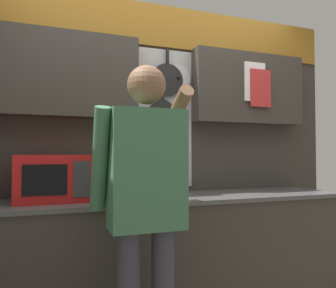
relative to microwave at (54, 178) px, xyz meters
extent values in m
cube|color=#38332D|center=(0.85, -0.04, -0.61)|extent=(2.54, 0.56, 0.86)
cube|color=#4C4C4C|center=(0.85, -0.04, -0.17)|extent=(2.57, 0.59, 0.03)
cube|color=#38332D|center=(0.85, 0.26, 0.17)|extent=(3.14, 0.04, 2.42)
cube|color=#99661E|center=(0.85, 0.23, 1.21)|extent=(3.10, 0.02, 0.35)
cube|color=#38332D|center=(0.09, 0.16, 0.73)|extent=(1.01, 0.16, 0.61)
cube|color=#38332D|center=(1.61, 0.16, 0.73)|extent=(1.04, 0.16, 0.61)
cube|color=#B2B2B2|center=(0.84, 0.23, 0.45)|extent=(0.49, 0.01, 1.12)
cylinder|color=black|center=(0.87, 0.20, 0.76)|extent=(0.27, 0.02, 0.27)
cube|color=black|center=(0.87, 0.20, 0.96)|extent=(0.02, 0.02, 0.13)
cylinder|color=black|center=(0.82, 0.20, 0.48)|extent=(0.23, 0.02, 0.23)
cube|color=black|center=(0.82, 0.20, 0.67)|extent=(0.02, 0.02, 0.16)
cylinder|color=#B7B7BC|center=(0.85, 0.20, 0.18)|extent=(0.29, 0.02, 0.29)
cube|color=black|center=(0.85, 0.20, 0.39)|extent=(0.02, 0.02, 0.13)
cylinder|color=#B7B7BC|center=(0.87, 0.20, -0.02)|extent=(0.23, 0.02, 0.23)
cube|color=black|center=(0.87, 0.20, 0.18)|extent=(0.02, 0.02, 0.17)
cylinder|color=silver|center=(0.96, 0.20, 0.79)|extent=(0.22, 0.01, 0.22)
sphere|color=black|center=(0.96, 0.18, 0.79)|extent=(0.03, 0.03, 0.03)
cylinder|color=silver|center=(0.68, 0.20, 0.16)|extent=(0.01, 0.01, 0.17)
ellipsoid|color=silver|center=(0.68, 0.20, 0.06)|extent=(0.04, 0.01, 0.03)
cylinder|color=silver|center=(0.76, 0.20, 0.14)|extent=(0.01, 0.01, 0.20)
ellipsoid|color=silver|center=(0.76, 0.20, 0.03)|extent=(0.04, 0.01, 0.03)
cylinder|color=silver|center=(0.84, 0.20, 0.14)|extent=(0.01, 0.01, 0.19)
ellipsoid|color=silver|center=(0.84, 0.20, 0.03)|extent=(0.05, 0.01, 0.05)
cylinder|color=red|center=(0.92, 0.20, 0.12)|extent=(0.01, 0.01, 0.24)
ellipsoid|color=red|center=(0.92, 0.20, -0.01)|extent=(0.04, 0.01, 0.04)
cylinder|color=silver|center=(1.00, 0.20, 0.13)|extent=(0.01, 0.01, 0.22)
ellipsoid|color=silver|center=(1.00, 0.20, 0.00)|extent=(0.05, 0.01, 0.04)
cube|color=white|center=(1.61, 0.07, 0.77)|extent=(0.20, 0.02, 0.33)
cube|color=red|center=(1.66, 0.05, 0.72)|extent=(0.20, 0.02, 0.32)
cube|color=red|center=(0.00, 0.00, 0.00)|extent=(0.47, 0.37, 0.30)
cube|color=black|center=(-0.05, -0.18, 0.00)|extent=(0.26, 0.01, 0.19)
cube|color=#333338|center=(0.16, -0.18, 0.00)|extent=(0.10, 0.01, 0.23)
cube|color=brown|center=(0.78, 0.00, -0.06)|extent=(0.13, 0.16, 0.19)
cylinder|color=black|center=(0.75, -0.03, 0.08)|extent=(0.02, 0.03, 0.08)
cylinder|color=black|center=(0.76, -0.03, 0.07)|extent=(0.02, 0.03, 0.07)
cylinder|color=black|center=(0.78, -0.03, 0.07)|extent=(0.02, 0.03, 0.07)
cylinder|color=black|center=(0.80, -0.03, 0.07)|extent=(0.02, 0.03, 0.06)
cylinder|color=black|center=(0.82, -0.03, 0.07)|extent=(0.02, 0.03, 0.06)
cylinder|color=white|center=(0.58, 0.00, -0.07)|extent=(0.12, 0.12, 0.15)
cylinder|color=black|center=(0.59, -0.01, 0.06)|extent=(0.02, 0.02, 0.29)
cylinder|color=silver|center=(0.56, 0.00, 0.04)|extent=(0.03, 0.06, 0.25)
cylinder|color=silver|center=(0.59, 0.00, 0.02)|extent=(0.05, 0.05, 0.22)
cylinder|color=tan|center=(0.58, -0.02, 0.03)|extent=(0.05, 0.01, 0.23)
cylinder|color=silver|center=(0.58, 0.02, 0.01)|extent=(0.03, 0.05, 0.19)
cylinder|color=tan|center=(0.58, 0.00, 0.02)|extent=(0.06, 0.04, 0.23)
cylinder|color=tan|center=(0.56, 0.00, 0.02)|extent=(0.02, 0.02, 0.23)
cube|color=#3D704C|center=(0.44, -0.66, 0.08)|extent=(0.38, 0.22, 0.61)
sphere|color=brown|center=(0.44, -0.66, 0.51)|extent=(0.20, 0.20, 0.20)
cylinder|color=#3D704C|center=(0.21, -0.62, 0.13)|extent=(0.08, 0.25, 0.54)
cylinder|color=brown|center=(0.67, -0.43, 0.36)|extent=(0.08, 0.50, 0.35)
camera|label=1|loc=(-0.02, -2.29, 0.16)|focal=35.00mm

